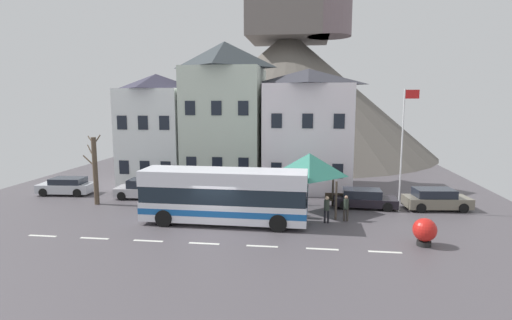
% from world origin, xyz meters
% --- Properties ---
extents(ground_plane, '(40.00, 60.00, 0.07)m').
position_xyz_m(ground_plane, '(0.00, -0.00, -0.03)').
color(ground_plane, '#4F4A4F').
extents(townhouse_00, '(5.22, 6.10, 9.51)m').
position_xyz_m(townhouse_00, '(-7.70, 12.02, 4.76)').
color(townhouse_00, white).
rests_on(townhouse_00, ground_plane).
extents(townhouse_01, '(6.22, 6.45, 12.10)m').
position_xyz_m(townhouse_01, '(-1.78, 12.19, 6.05)').
color(townhouse_01, beige).
rests_on(townhouse_01, ground_plane).
extents(townhouse_02, '(6.92, 6.86, 9.85)m').
position_xyz_m(townhouse_02, '(5.14, 12.40, 4.92)').
color(townhouse_02, white).
rests_on(townhouse_02, ground_plane).
extents(hilltop_castle, '(39.29, 39.29, 24.19)m').
position_xyz_m(hilltop_castle, '(2.34, 35.07, 8.81)').
color(hilltop_castle, '#5F5952').
rests_on(hilltop_castle, ground_plane).
extents(transit_bus, '(9.88, 2.71, 3.23)m').
position_xyz_m(transit_bus, '(0.32, 1.64, 1.63)').
color(transit_bus, white).
rests_on(transit_bus, ground_plane).
extents(bus_shelter, '(3.60, 3.60, 3.89)m').
position_xyz_m(bus_shelter, '(5.32, 4.87, 3.13)').
color(bus_shelter, '#473D33').
rests_on(bus_shelter, ground_plane).
extents(parked_car_00, '(4.26, 1.99, 1.28)m').
position_xyz_m(parked_car_00, '(9.06, 6.34, 0.63)').
color(parked_car_00, black).
rests_on(parked_car_00, ground_plane).
extents(parked_car_01, '(4.19, 2.19, 1.31)m').
position_xyz_m(parked_car_01, '(-13.50, 7.39, 0.65)').
color(parked_car_01, silver).
rests_on(parked_car_01, ground_plane).
extents(parked_car_02, '(4.03, 2.14, 1.43)m').
position_xyz_m(parked_car_02, '(-7.02, 7.05, 0.69)').
color(parked_car_02, silver).
rests_on(parked_car_02, ground_plane).
extents(parked_car_03, '(4.38, 2.31, 1.41)m').
position_xyz_m(parked_car_03, '(13.82, 6.51, 0.69)').
color(parked_car_03, '#736C5C').
rests_on(parked_car_03, ground_plane).
extents(pedestrian_00, '(0.32, 0.29, 1.59)m').
position_xyz_m(pedestrian_00, '(7.56, 3.01, 0.90)').
color(pedestrian_00, '#38332D').
rests_on(pedestrian_00, ground_plane).
extents(pedestrian_01, '(0.33, 0.33, 1.65)m').
position_xyz_m(pedestrian_01, '(6.38, 2.45, 0.99)').
color(pedestrian_01, black).
rests_on(pedestrian_01, ground_plane).
extents(pedestrian_02, '(0.34, 0.36, 1.58)m').
position_xyz_m(pedestrian_02, '(3.85, 3.85, 0.84)').
color(pedestrian_02, '#2D2D38').
rests_on(pedestrian_02, ground_plane).
extents(pedestrian_03, '(0.36, 0.32, 1.62)m').
position_xyz_m(pedestrian_03, '(4.54, 3.41, 0.88)').
color(pedestrian_03, black).
rests_on(pedestrian_03, ground_plane).
extents(public_bench, '(1.45, 0.48, 0.87)m').
position_xyz_m(public_bench, '(7.17, 6.56, 0.47)').
color(public_bench, '#473828').
rests_on(public_bench, ground_plane).
extents(flagpole, '(0.95, 0.10, 8.02)m').
position_xyz_m(flagpole, '(11.31, 5.70, 4.59)').
color(flagpole, silver).
rests_on(flagpole, ground_plane).
extents(harbour_buoy, '(1.17, 1.17, 1.42)m').
position_xyz_m(harbour_buoy, '(11.11, -0.76, 0.79)').
color(harbour_buoy, black).
rests_on(harbour_buoy, ground_plane).
extents(bare_tree_00, '(1.28, 0.91, 4.89)m').
position_xyz_m(bare_tree_00, '(-9.58, 4.83, 2.46)').
color(bare_tree_00, brown).
rests_on(bare_tree_00, ground_plane).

